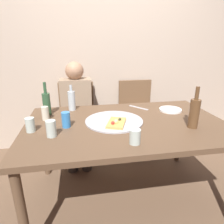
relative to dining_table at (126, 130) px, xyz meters
The scene contains 18 objects.
ground_plane 0.68m from the dining_table, ahead, with size 8.00×8.00×0.00m, color brown.
back_wall 1.32m from the dining_table, 90.00° to the left, with size 6.00×0.10×2.60m, color #BCA893.
dining_table is the anchor object (origin of this frame).
pizza_tray 0.13m from the dining_table, 163.60° to the left, with size 0.48×0.48×0.01m, color #ADADB2.
pizza_slice_last 0.14m from the dining_table, 150.46° to the right, with size 0.20×0.25×0.05m.
wine_bottle 0.62m from the dining_table, 138.54° to the left, with size 0.07×0.07×0.25m.
beer_bottle 0.55m from the dining_table, 21.60° to the right, with size 0.08×0.08×0.32m.
water_bottle 0.75m from the dining_table, 156.16° to the left, with size 0.07×0.07×0.30m.
tumbler_near 0.70m from the dining_table, 165.68° to the left, with size 0.06×0.06×0.12m, color beige.
tumbler_far 0.39m from the dining_table, 95.24° to the right, with size 0.07×0.07×0.10m, color #B7C6BC.
wine_glass 0.62m from the dining_table, 164.03° to the right, with size 0.07×0.07×0.12m, color #B7C6BC.
short_glass 0.75m from the dining_table, behind, with size 0.07×0.07×0.11m, color #B7C6BC.
soda_can 0.50m from the dining_table, behind, with size 0.07×0.07×0.12m, color #337AC1.
plate_stack 0.54m from the dining_table, 23.29° to the left, with size 0.21×0.21×0.02m, color white.
table_knife 0.41m from the dining_table, 58.74° to the left, with size 0.22×0.02×0.01m, color #B7B7BC.
chair_left 1.02m from the dining_table, 114.33° to the left, with size 0.44×0.44×0.90m.
chair_right 1.00m from the dining_table, 67.95° to the left, with size 0.44×0.44×0.90m.
guest_in_sweater 0.87m from the dining_table, 118.45° to the left, with size 0.36×0.56×1.17m.
Camera 1 is at (-0.37, -1.46, 1.36)m, focal length 31.35 mm.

